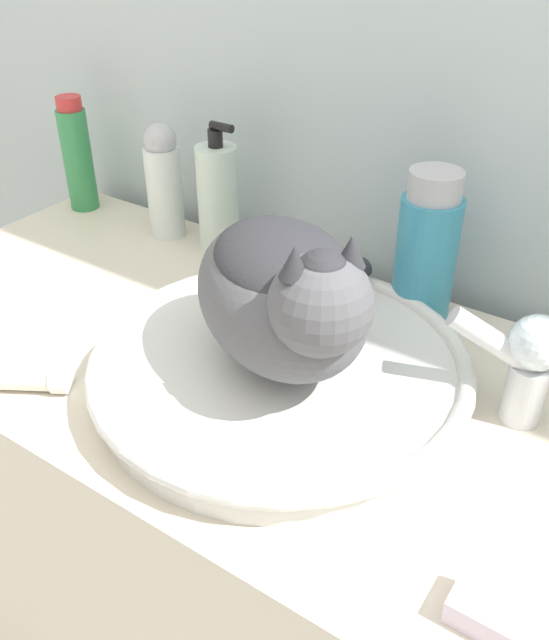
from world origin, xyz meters
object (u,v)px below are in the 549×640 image
mouthwash_bottle (426,251)px  soap_bar (499,616)px  soap_pump_bottle (218,200)px  shampoo_bottle_tall (77,156)px  faucet (527,360)px  cat (286,290)px  lotion_bottle_white (164,182)px

mouthwash_bottle → soap_bar: 0.46m
soap_pump_bottle → shampoo_bottle_tall: size_ratio=1.06×
faucet → mouthwash_bottle: mouthwash_bottle is taller
shampoo_bottle_tall → mouthwash_bottle: mouthwash_bottle is taller
faucet → mouthwash_bottle: 0.22m
cat → faucet: 0.26m
soap_bar → faucet: bearing=105.0°
lotion_bottle_white → shampoo_bottle_tall: (-0.20, -0.00, 0.00)m
cat → soap_bar: (0.30, -0.15, -0.12)m
lotion_bottle_white → soap_bar: bearing=-29.3°
faucet → shampoo_bottle_tall: bearing=-31.0°
lotion_bottle_white → cat: bearing=-31.2°
shampoo_bottle_tall → soap_pump_bottle: bearing=0.0°
cat → shampoo_bottle_tall: (-0.58, 0.23, -0.04)m
shampoo_bottle_tall → mouthwash_bottle: 0.64m
mouthwash_bottle → soap_bar: size_ratio=2.70×
soap_pump_bottle → mouthwash_bottle: 0.34m
lotion_bottle_white → soap_bar: 0.79m
mouthwash_bottle → shampoo_bottle_tall: bearing=180.0°
shampoo_bottle_tall → soap_bar: size_ratio=2.58×
mouthwash_bottle → faucet: bearing=-37.4°
lotion_bottle_white → mouthwash_bottle: mouthwash_bottle is taller
cat → soap_pump_bottle: bearing=174.2°
soap_pump_bottle → shampoo_bottle_tall: 0.31m
lotion_bottle_white → soap_bar: size_ratio=2.43×
soap_pump_bottle → soap_bar: bearing=-33.7°
cat → shampoo_bottle_tall: 0.63m
soap_pump_bottle → soap_bar: 0.70m
lotion_bottle_white → soap_pump_bottle: bearing=0.0°
faucet → soap_bar: (0.07, -0.25, -0.07)m
soap_pump_bottle → mouthwash_bottle: bearing=-0.0°
mouthwash_bottle → soap_bar: mouthwash_bottle is taller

